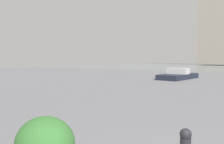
# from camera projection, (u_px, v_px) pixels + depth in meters

# --- Properties ---
(shrub_low) EXTENTS (0.87, 0.78, 0.74)m
(shrub_low) POSITION_uv_depth(u_px,v_px,m) (45.00, 143.00, 3.12)
(shrub_low) COLOR #387533
(shrub_low) RESTS_ON ground
(boat) EXTENTS (2.00, 4.24, 0.95)m
(boat) POSITION_uv_depth(u_px,v_px,m) (178.00, 76.00, 17.23)
(boat) COLOR #1E2333
(boat) RESTS_ON ground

